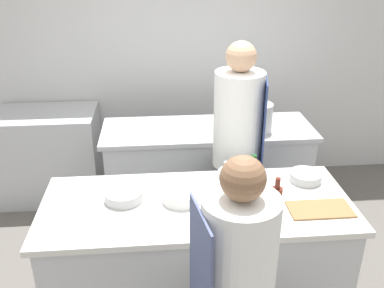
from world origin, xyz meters
name	(u,v)px	position (x,y,z in m)	size (l,w,h in m)	color
wall_back	(177,54)	(0.00, 2.13, 1.40)	(8.00, 0.06, 2.80)	silver
prep_counter	(196,260)	(0.00, 0.00, 0.47)	(1.99, 0.82, 0.93)	#B7BABC
pass_counter	(207,173)	(0.22, 1.22, 0.47)	(1.91, 0.66, 0.93)	#B7BABC
oven_range	(51,155)	(-1.34, 1.75, 0.46)	(0.98, 0.65, 0.93)	#B7BABC
chef_at_stove	(237,155)	(0.39, 0.70, 0.91)	(0.42, 0.41, 1.81)	black
bottle_olive_oil	(225,181)	(0.20, 0.09, 1.03)	(0.07, 0.07, 0.24)	silver
bottle_vinegar	(276,200)	(0.47, -0.17, 1.03)	(0.07, 0.07, 0.25)	#5B2319
bottle_wine	(253,178)	(0.38, 0.10, 1.04)	(0.08, 0.08, 0.27)	#19471E
bowl_mixing_large	(181,195)	(-0.10, 0.03, 0.97)	(0.25, 0.25, 0.08)	white
bowl_prep_small	(306,177)	(0.78, 0.21, 0.96)	(0.22, 0.22, 0.06)	#B7BABC
bowl_ceramic_blue	(124,195)	(-0.47, 0.07, 0.97)	(0.25, 0.25, 0.07)	#B7BABC
bowl_wooden_salad	(233,176)	(0.28, 0.25, 0.97)	(0.22, 0.22, 0.07)	#B7BABC
cup	(234,204)	(0.22, -0.10, 0.97)	(0.09, 0.09, 0.08)	#33477F
cutting_board	(320,209)	(0.75, -0.16, 0.94)	(0.39, 0.21, 0.01)	olive
stockpot	(258,118)	(0.64, 1.11, 1.06)	(0.26, 0.26, 0.25)	#B7BABC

